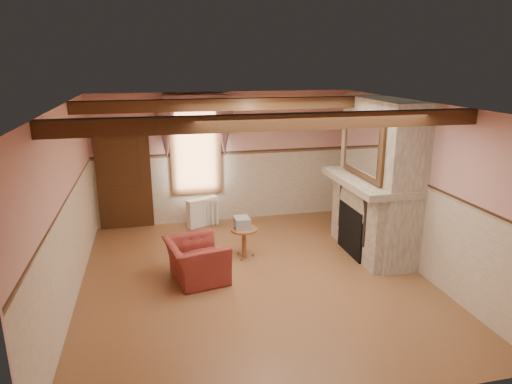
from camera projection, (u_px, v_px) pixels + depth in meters
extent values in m
cube|color=brown|center=(255.00, 279.00, 7.42)|extent=(5.50, 6.00, 0.01)
cube|color=silver|center=(254.00, 105.00, 6.64)|extent=(5.50, 6.00, 0.01)
cube|color=tan|center=(224.00, 158.00, 9.84)|extent=(5.50, 0.02, 2.80)
cube|color=tan|center=(326.00, 287.00, 4.23)|extent=(5.50, 0.02, 2.80)
cube|color=tan|center=(65.00, 209.00, 6.44)|extent=(0.02, 6.00, 2.80)
cube|color=tan|center=(414.00, 186.00, 7.63)|extent=(0.02, 6.00, 2.80)
cube|color=black|center=(354.00, 230.00, 8.29)|extent=(0.20, 0.95, 0.90)
imported|color=maroon|center=(196.00, 260.00, 7.33)|extent=(1.05, 1.15, 0.65)
cylinder|color=brown|center=(244.00, 243.00, 8.17)|extent=(0.59, 0.59, 0.55)
cube|color=#B7AD8C|center=(242.00, 223.00, 8.09)|extent=(0.27, 0.32, 0.20)
cube|color=white|center=(203.00, 212.00, 9.75)|extent=(0.71, 0.45, 0.60)
imported|color=brown|center=(369.00, 175.00, 8.13)|extent=(0.31, 0.31, 0.08)
cube|color=black|center=(352.00, 163.00, 8.76)|extent=(0.14, 0.24, 0.20)
cylinder|color=#B98234|center=(364.00, 167.00, 8.30)|extent=(0.11, 0.11, 0.28)
cylinder|color=#AE152D|center=(392.00, 184.00, 7.34)|extent=(0.06, 0.06, 0.16)
cylinder|color=gold|center=(383.00, 181.00, 7.64)|extent=(0.06, 0.06, 0.12)
cube|color=gray|center=(380.00, 178.00, 8.12)|extent=(0.85, 2.00, 2.80)
cube|color=gray|center=(370.00, 181.00, 8.09)|extent=(1.05, 2.05, 0.12)
cube|color=silver|center=(363.00, 148.00, 7.88)|extent=(0.06, 1.44, 1.04)
cube|color=black|center=(124.00, 179.00, 9.43)|extent=(1.10, 0.10, 2.10)
cube|color=white|center=(196.00, 148.00, 9.61)|extent=(1.06, 0.08, 2.02)
cube|color=gray|center=(195.00, 120.00, 9.36)|extent=(1.30, 0.14, 1.40)
cube|color=black|center=(276.00, 122.00, 5.55)|extent=(5.50, 0.18, 0.20)
cube|color=black|center=(239.00, 104.00, 7.80)|extent=(5.50, 0.18, 0.20)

